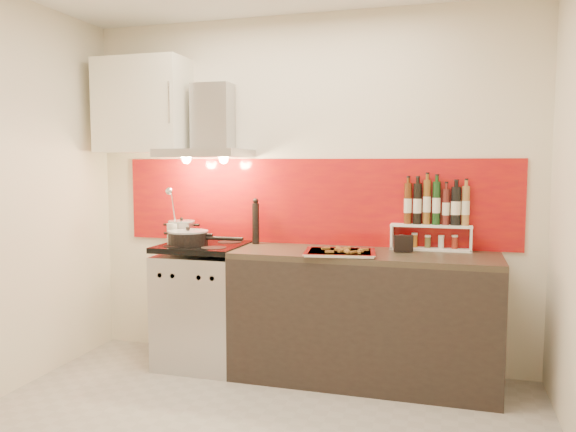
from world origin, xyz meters
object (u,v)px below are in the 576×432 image
(saute_pan, at_px, (189,238))
(baking_tray, at_px, (340,252))
(stock_pot, at_px, (182,230))
(range_stove, at_px, (204,306))
(pepper_mill, at_px, (256,222))
(counter, at_px, (363,317))

(saute_pan, relative_size, baking_tray, 1.12)
(stock_pot, bearing_deg, saute_pan, -51.84)
(range_stove, height_order, pepper_mill, pepper_mill)
(range_stove, xyz_separation_m, baking_tray, (1.06, -0.13, 0.47))
(range_stove, relative_size, pepper_mill, 2.62)
(stock_pot, distance_m, saute_pan, 0.27)
(baking_tray, bearing_deg, saute_pan, 176.28)
(pepper_mill, relative_size, baking_tray, 0.68)
(range_stove, relative_size, baking_tray, 1.77)
(saute_pan, bearing_deg, pepper_mill, 29.26)
(baking_tray, bearing_deg, range_stove, 172.93)
(counter, height_order, baking_tray, baking_tray)
(range_stove, xyz_separation_m, saute_pan, (-0.08, -0.06, 0.52))
(counter, bearing_deg, stock_pot, 174.13)
(saute_pan, height_order, baking_tray, saute_pan)
(stock_pot, xyz_separation_m, baking_tray, (1.31, -0.29, -0.07))
(saute_pan, distance_m, baking_tray, 1.15)
(saute_pan, bearing_deg, stock_pot, 128.16)
(range_stove, relative_size, saute_pan, 1.58)
(stock_pot, height_order, pepper_mill, pepper_mill)
(counter, xyz_separation_m, baking_tray, (-0.14, -0.14, 0.47))
(range_stove, bearing_deg, baking_tray, -7.07)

